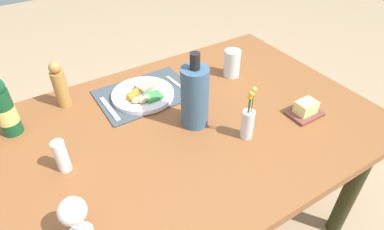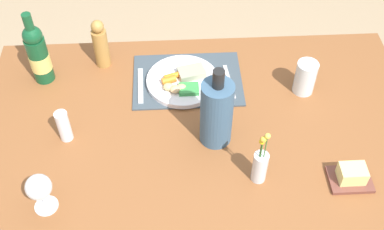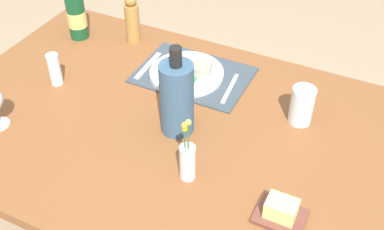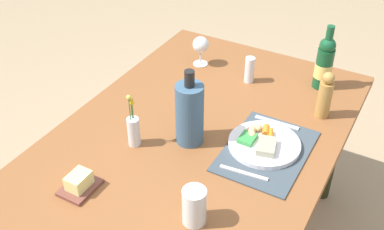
# 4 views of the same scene
# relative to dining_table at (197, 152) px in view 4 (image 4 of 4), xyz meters

# --- Properties ---
(dining_table) EXTENTS (1.50, 1.00, 0.70)m
(dining_table) POSITION_rel_dining_table_xyz_m (0.00, 0.00, 0.00)
(dining_table) COLOR brown
(dining_table) RESTS_ON ground_plane
(placemat) EXTENTS (0.40, 0.28, 0.01)m
(placemat) POSITION_rel_dining_table_xyz_m (0.03, -0.27, 0.09)
(placemat) COLOR #3C4850
(placemat) RESTS_ON dining_table
(dinner_plate) EXTENTS (0.26, 0.26, 0.04)m
(dinner_plate) POSITION_rel_dining_table_xyz_m (0.05, -0.25, 0.11)
(dinner_plate) COLOR white
(dinner_plate) RESTS_ON placemat
(fork) EXTENTS (0.03, 0.17, 0.00)m
(fork) POSITION_rel_dining_table_xyz_m (-0.12, -0.24, 0.10)
(fork) COLOR silver
(fork) RESTS_ON placemat
(knife) EXTENTS (0.02, 0.18, 0.00)m
(knife) POSITION_rel_dining_table_xyz_m (0.20, -0.24, 0.10)
(knife) COLOR silver
(knife) RESTS_ON placemat
(butter_dish) EXTENTS (0.13, 0.10, 0.06)m
(butter_dish) POSITION_rel_dining_table_xyz_m (-0.44, 0.20, 0.11)
(butter_dish) COLOR brown
(butter_dish) RESTS_ON dining_table
(cooler_bottle) EXTENTS (0.10, 0.10, 0.30)m
(cooler_bottle) POSITION_rel_dining_table_xyz_m (-0.04, 0.01, 0.21)
(cooler_bottle) COLOR #3C5C78
(cooler_bottle) RESTS_ON dining_table
(salt_shaker) EXTENTS (0.04, 0.04, 0.12)m
(salt_shaker) POSITION_rel_dining_table_xyz_m (0.44, -0.02, 0.15)
(salt_shaker) COLOR white
(salt_shaker) RESTS_ON dining_table
(water_tumbler) EXTENTS (0.07, 0.07, 0.13)m
(water_tumbler) POSITION_rel_dining_table_xyz_m (-0.38, -0.20, 0.14)
(water_tumbler) COLOR silver
(water_tumbler) RESTS_ON dining_table
(wine_bottle) EXTENTS (0.07, 0.07, 0.29)m
(wine_bottle) POSITION_rel_dining_table_xyz_m (0.56, -0.31, 0.21)
(wine_bottle) COLOR #134C29
(wine_bottle) RESTS_ON dining_table
(pepper_mill) EXTENTS (0.05, 0.05, 0.20)m
(pepper_mill) POSITION_rel_dining_table_xyz_m (0.35, -0.38, 0.18)
(pepper_mill) COLOR #B17F3D
(pepper_mill) RESTS_ON dining_table
(flower_vase) EXTENTS (0.05, 0.05, 0.22)m
(flower_vase) POSITION_rel_dining_table_xyz_m (-0.16, 0.17, 0.15)
(flower_vase) COLOR silver
(flower_vase) RESTS_ON dining_table
(wine_glass) EXTENTS (0.08, 0.08, 0.14)m
(wine_glass) POSITION_rel_dining_table_xyz_m (0.47, 0.24, 0.19)
(wine_glass) COLOR white
(wine_glass) RESTS_ON dining_table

